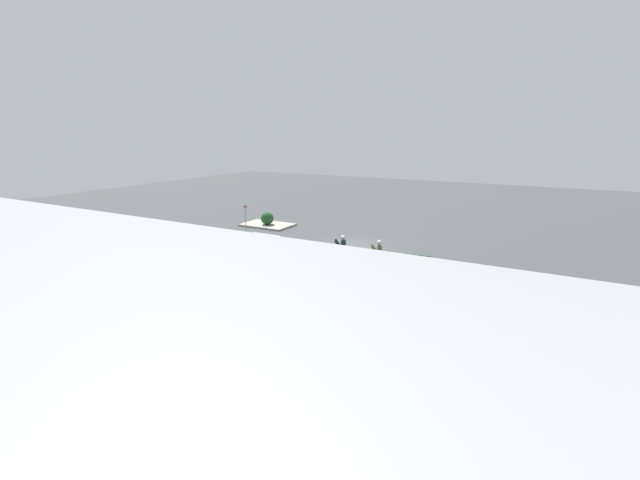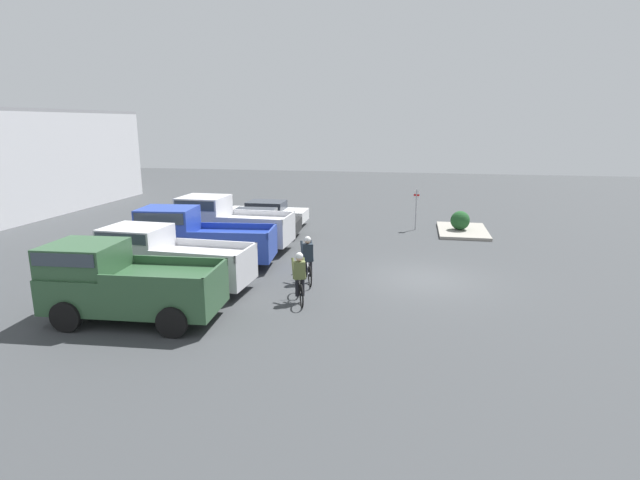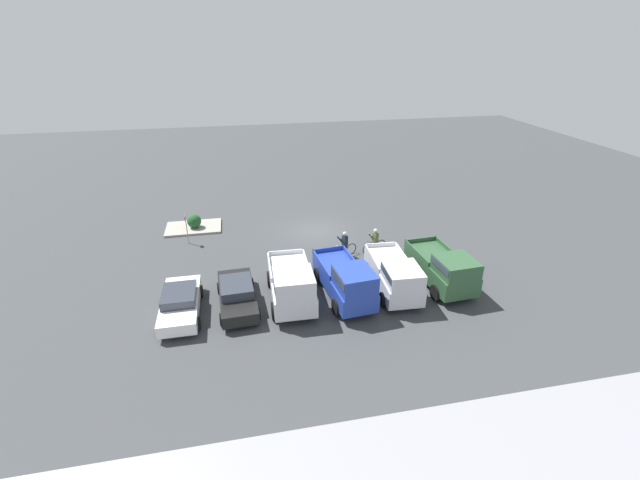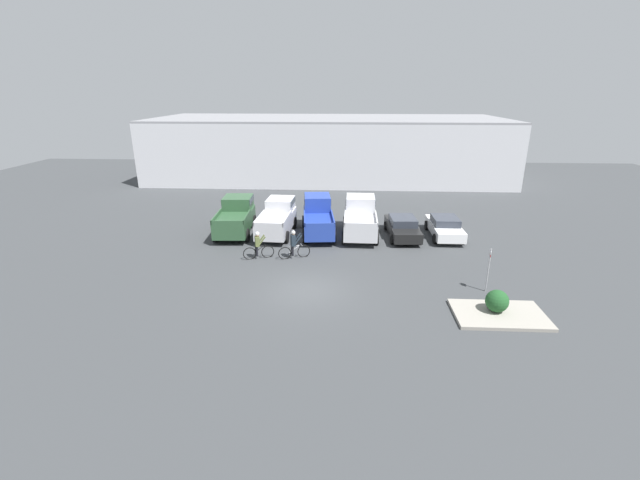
{
  "view_description": "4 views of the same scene",
  "coord_description": "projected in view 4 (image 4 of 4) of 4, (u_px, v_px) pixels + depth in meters",
  "views": [
    {
      "loc": [
        -11.01,
        24.62,
        7.19
      ],
      "look_at": [
        0.44,
        4.0,
        1.2
      ],
      "focal_mm": 24.0,
      "sensor_mm": 36.0,
      "label": 1
    },
    {
      "loc": [
        -17.97,
        0.54,
        5.65
      ],
      "look_at": [
        0.44,
        4.0,
        1.2
      ],
      "focal_mm": 28.0,
      "sensor_mm": 36.0,
      "label": 2
    },
    {
      "loc": [
        5.17,
        27.36,
        12.82
      ],
      "look_at": [
        0.44,
        4.0,
        1.2
      ],
      "focal_mm": 24.0,
      "sensor_mm": 36.0,
      "label": 3
    },
    {
      "loc": [
        1.69,
        -18.86,
        9.29
      ],
      "look_at": [
        0.44,
        4.0,
        1.2
      ],
      "focal_mm": 24.0,
      "sensor_mm": 36.0,
      "label": 4
    }
  ],
  "objects": [
    {
      "name": "curb_island",
      "position": [
        499.0,
        315.0,
        18.5
      ],
      "size": [
        3.88,
        2.49,
        0.15
      ],
      "primitive_type": "cube",
      "color": "gray",
      "rests_on": "ground_plane"
    },
    {
      "name": "cyclist_0",
      "position": [
        294.0,
        245.0,
        24.64
      ],
      "size": [
        1.8,
        0.71,
        1.71
      ],
      "color": "black",
      "rests_on": "ground_plane"
    },
    {
      "name": "pickup_truck_1",
      "position": [
        278.0,
        217.0,
        28.99
      ],
      "size": [
        2.33,
        5.19,
        2.14
      ],
      "color": "silver",
      "rests_on": "ground_plane"
    },
    {
      "name": "pickup_truck_3",
      "position": [
        360.0,
        217.0,
        28.63
      ],
      "size": [
        2.4,
        5.03,
        2.39
      ],
      "color": "silver",
      "rests_on": "ground_plane"
    },
    {
      "name": "sedan_1",
      "position": [
        445.0,
        227.0,
        28.33
      ],
      "size": [
        1.98,
        4.48,
        1.34
      ],
      "color": "white",
      "rests_on": "ground_plane"
    },
    {
      "name": "warehouse_building",
      "position": [
        328.0,
        147.0,
        47.32
      ],
      "size": [
        37.32,
        14.31,
        6.42
      ],
      "color": "silver",
      "rests_on": "ground_plane"
    },
    {
      "name": "shrub",
      "position": [
        497.0,
        301.0,
        18.47
      ],
      "size": [
        0.99,
        0.99,
        0.99
      ],
      "color": "#1E4C23",
      "rests_on": "curb_island"
    },
    {
      "name": "sedan_0",
      "position": [
        402.0,
        227.0,
        28.28
      ],
      "size": [
        2.13,
        4.64,
        1.36
      ],
      "color": "black",
      "rests_on": "ground_plane"
    },
    {
      "name": "pickup_truck_2",
      "position": [
        318.0,
        215.0,
        28.97
      ],
      "size": [
        2.52,
        5.4,
        2.36
      ],
      "color": "#233D9E",
      "rests_on": "ground_plane"
    },
    {
      "name": "pickup_truck_0",
      "position": [
        236.0,
        216.0,
        29.03
      ],
      "size": [
        2.52,
        5.05,
        2.26
      ],
      "color": "#2D5133",
      "rests_on": "ground_plane"
    },
    {
      "name": "cyclist_1",
      "position": [
        258.0,
        245.0,
        24.59
      ],
      "size": [
        1.72,
        0.68,
        1.66
      ],
      "color": "black",
      "rests_on": "ground_plane"
    },
    {
      "name": "ground_plane",
      "position": [
        307.0,
        290.0,
        20.94
      ],
      "size": [
        80.0,
        80.0,
        0.0
      ],
      "primitive_type": "plane",
      "color": "#383A3D"
    },
    {
      "name": "fire_lane_sign",
      "position": [
        489.0,
        266.0,
        20.38
      ],
      "size": [
        0.08,
        0.3,
        2.2
      ],
      "color": "#9E9EA3",
      "rests_on": "ground_plane"
    }
  ]
}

